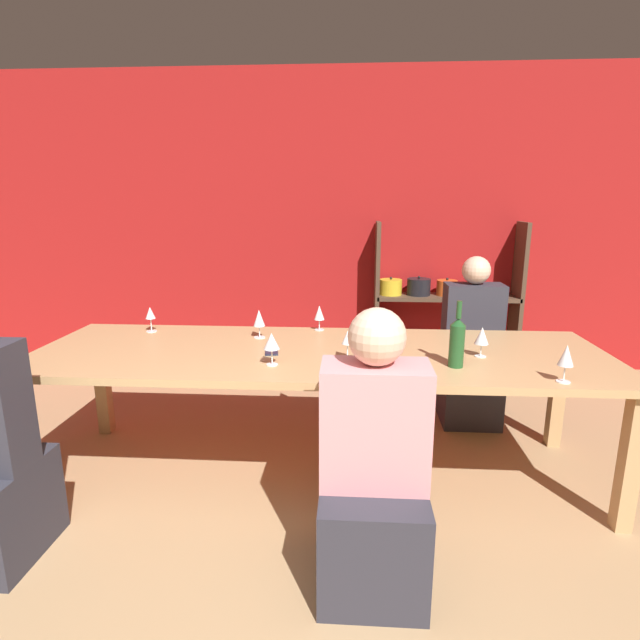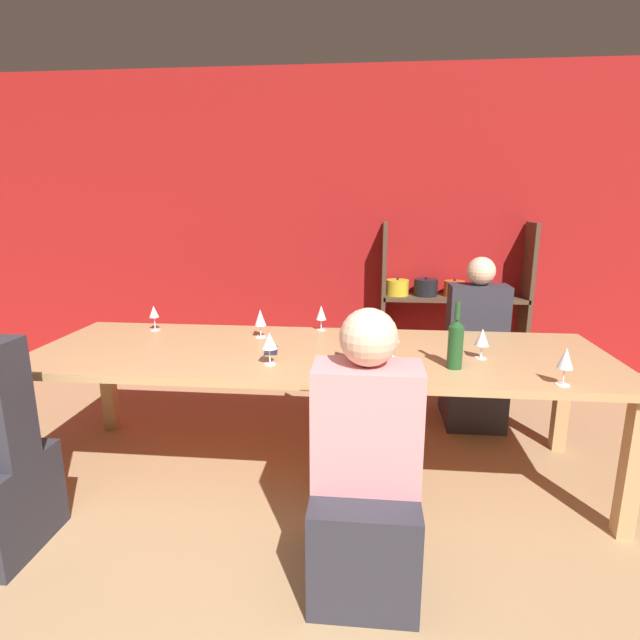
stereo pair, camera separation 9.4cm
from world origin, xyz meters
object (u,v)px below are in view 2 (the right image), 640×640
wine_glass_red_c (566,359)px  wine_glass_white_a (482,338)px  wine_glass_empty_c (346,339)px  person_far_a (474,363)px  wine_glass_empty_a (154,313)px  person_near_a (365,487)px  shelf_unit (448,319)px  wine_glass_red_b (260,319)px  wine_glass_red_d (269,342)px  wine_glass_red_e (393,336)px  cell_phone (271,350)px  wine_bottle_green (456,343)px  wine_glass_empty_b (321,313)px  wine_glass_red_a (379,319)px  dining_table (318,362)px

wine_glass_red_c → wine_glass_white_a: wine_glass_red_c is taller
wine_glass_empty_c → person_far_a: size_ratio=0.13×
wine_glass_empty_a → person_near_a: person_near_a is taller
shelf_unit → wine_glass_red_b: shelf_unit is taller
wine_glass_red_d → wine_glass_red_e: bearing=14.4°
wine_glass_empty_a → cell_phone: 0.92m
wine_bottle_green → wine_glass_empty_b: (-0.73, 0.68, -0.02)m
wine_glass_red_d → wine_glass_empty_a: bearing=145.2°
wine_glass_red_c → person_near_a: person_near_a is taller
wine_glass_red_c → person_near_a: size_ratio=0.15×
wine_glass_red_b → wine_glass_red_c: size_ratio=0.98×
shelf_unit → wine_glass_empty_c: (-0.84, -1.98, 0.34)m
wine_glass_empty_a → wine_glass_red_c: bearing=-18.7°
shelf_unit → wine_glass_red_a: shelf_unit is taller
shelf_unit → wine_glass_red_e: (-0.59, -1.94, 0.36)m
wine_bottle_green → wine_glass_red_e: bearing=157.1°
wine_glass_red_c → wine_glass_white_a: size_ratio=1.09×
wine_glass_empty_b → wine_glass_white_a: bearing=-29.4°
wine_glass_red_d → cell_phone: wine_glass_red_d is taller
wine_glass_red_d → cell_phone: bearing=99.8°
wine_glass_red_e → wine_glass_red_c: bearing=-23.0°
wine_glass_red_b → cell_phone: size_ratio=1.09×
shelf_unit → cell_phone: shelf_unit is taller
wine_glass_red_b → wine_glass_red_e: 0.86m
wine_glass_empty_b → shelf_unit: bearing=53.7°
shelf_unit → wine_glass_red_c: bearing=-86.0°
cell_phone → wine_glass_red_b: bearing=112.7°
cell_phone → person_near_a: bearing=-55.6°
wine_glass_red_d → wine_glass_red_e: size_ratio=0.96×
shelf_unit → wine_glass_red_d: size_ratio=8.23×
wine_glass_empty_a → cell_phone: (0.83, -0.38, -0.11)m
wine_glass_empty_a → wine_glass_red_b: wine_glass_red_b is taller
wine_glass_empty_b → wine_glass_white_a: size_ratio=0.99×
wine_glass_red_d → person_near_a: (0.50, -0.56, -0.44)m
wine_glass_red_c → wine_glass_white_a: (-0.29, 0.37, -0.01)m
wine_glass_empty_c → person_near_a: (0.12, -0.68, -0.43)m
shelf_unit → wine_glass_empty_b: shelf_unit is taller
wine_glass_red_e → person_near_a: bearing=-100.2°
wine_glass_white_a → person_near_a: size_ratio=0.14×
wine_glass_empty_a → wine_glass_empty_c: wine_glass_empty_a is taller
wine_glass_red_c → cell_phone: size_ratio=1.11×
wine_bottle_green → cell_phone: size_ratio=2.11×
wine_bottle_green → wine_glass_white_a: 0.24m
wine_glass_empty_a → wine_glass_red_b: 0.72m
wine_glass_white_a → wine_glass_empty_c: bearing=-173.1°
shelf_unit → wine_glass_empty_b: (-1.02, -1.39, 0.35)m
shelf_unit → wine_glass_red_a: 1.70m
wine_glass_red_b → wine_glass_red_c: (1.53, -0.66, 0.01)m
dining_table → wine_glass_red_d: size_ratio=18.89×
wine_glass_red_c → wine_glass_red_d: size_ratio=1.06×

